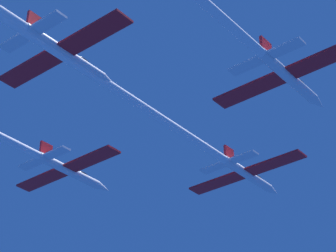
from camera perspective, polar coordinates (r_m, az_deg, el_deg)
name	(u,v)px	position (r m, az deg, el deg)	size (l,w,h in m)	color
jet_lead	(160,118)	(72.49, -0.71, 0.70)	(15.95, 56.31, 2.64)	white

